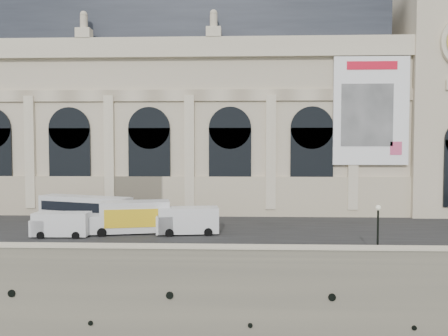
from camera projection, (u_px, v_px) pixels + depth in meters
The scene contains 10 objects.
quay at pixel (193, 222), 67.55m from camera, with size 160.00×70.00×6.00m, color gray.
street at pixel (172, 228), 46.44m from camera, with size 160.00×24.00×0.06m, color #2D2D2D.
parapet at pixel (145, 253), 33.03m from camera, with size 160.00×1.40×1.21m.
museum at pixel (148, 112), 62.83m from camera, with size 69.00×18.70×29.10m.
clock_pavilion at pixel (440, 81), 58.29m from camera, with size 13.00×14.72×36.70m.
bus_left at pixel (85, 209), 48.09m from camera, with size 11.08×5.59×3.22m.
van_b at pixel (185, 221), 43.00m from camera, with size 6.32×3.15×2.70m.
van_c at pixel (59, 224), 41.79m from camera, with size 5.42×2.34×2.39m.
box_truck at pixel (131, 217), 43.44m from camera, with size 8.40×4.17×3.24m.
lamp_right at pixel (378, 232), 33.88m from camera, with size 0.42×0.42×4.15m.
Camera 1 is at (7.19, -31.85, 14.63)m, focal length 35.00 mm.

